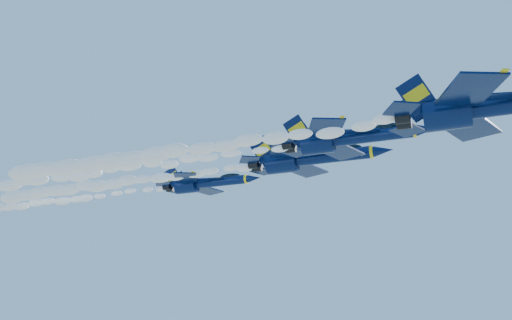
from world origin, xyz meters
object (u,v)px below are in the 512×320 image
(jet_lead, at_px, (492,107))
(jet_third, at_px, (310,158))
(jet_second, at_px, (348,138))
(jet_fourth, at_px, (205,183))

(jet_lead, height_order, jet_third, jet_third)
(jet_lead, distance_m, jet_second, 15.65)
(jet_third, relative_size, jet_fourth, 1.26)
(jet_lead, relative_size, jet_fourth, 1.22)
(jet_lead, relative_size, jet_third, 0.97)
(jet_second, bearing_deg, jet_third, 119.30)
(jet_lead, bearing_deg, jet_fourth, 146.79)
(jet_second, relative_size, jet_fourth, 1.06)
(jet_second, xyz_separation_m, jet_third, (-7.39, 13.17, 2.94))
(jet_lead, height_order, jet_fourth, jet_fourth)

